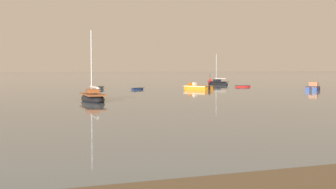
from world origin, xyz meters
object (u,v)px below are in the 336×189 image
object	(u,v)px
rowboat_moored_3	(100,88)
motorboat_moored_3	(194,88)
rowboat_moored_5	(137,89)
sailboat_moored_0	(218,83)
motorboat_moored_1	(313,88)
sailboat_moored_1	(93,98)
channel_buoy	(210,81)
rowboat_moored_4	(243,86)

from	to	relation	value
rowboat_moored_3	motorboat_moored_3	distance (m)	15.91
rowboat_moored_5	sailboat_moored_0	bearing A→B (deg)	4.97
rowboat_moored_3	motorboat_moored_1	bearing A→B (deg)	-98.22
sailboat_moored_1	channel_buoy	size ratio (longest dim) A/B	3.48
motorboat_moored_3	channel_buoy	size ratio (longest dim) A/B	2.53
rowboat_moored_4	motorboat_moored_3	xyz separation A→B (m)	(-12.94, -6.33, 0.13)
rowboat_moored_3	rowboat_moored_5	xyz separation A→B (m)	(5.37, -3.97, -0.04)
sailboat_moored_1	channel_buoy	distance (m)	67.07
sailboat_moored_1	motorboat_moored_1	bearing A→B (deg)	-69.70
motorboat_moored_3	rowboat_moored_4	bearing A→B (deg)	-87.92
rowboat_moored_4	channel_buoy	size ratio (longest dim) A/B	1.40
motorboat_moored_3	motorboat_moored_1	bearing A→B (deg)	-141.19
rowboat_moored_3	rowboat_moored_5	size ratio (longest dim) A/B	1.39
sailboat_moored_0	motorboat_moored_3	distance (m)	24.41
motorboat_moored_3	rowboat_moored_5	size ratio (longest dim) A/B	1.96
rowboat_moored_3	motorboat_moored_3	world-z (taller)	motorboat_moored_3
sailboat_moored_1	rowboat_moored_3	bearing A→B (deg)	-12.39
sailboat_moored_0	motorboat_moored_1	xyz separation A→B (m)	(2.49, -28.34, 0.00)
sailboat_moored_1	rowboat_moored_5	bearing A→B (deg)	-25.33
motorboat_moored_1	channel_buoy	world-z (taller)	channel_buoy
rowboat_moored_3	sailboat_moored_1	bearing A→B (deg)	-176.04
motorboat_moored_3	channel_buoy	distance (m)	37.27
rowboat_moored_4	rowboat_moored_5	size ratio (longest dim) A/B	1.09
motorboat_moored_1	sailboat_moored_1	bearing A→B (deg)	153.56
motorboat_moored_1	motorboat_moored_3	bearing A→B (deg)	108.69
channel_buoy	sailboat_moored_0	bearing A→B (deg)	-109.33
rowboat_moored_4	rowboat_moored_5	xyz separation A→B (m)	(-21.72, -3.03, -0.01)
rowboat_moored_3	motorboat_moored_3	xyz separation A→B (m)	(14.15, -7.27, 0.09)
rowboat_moored_4	sailboat_moored_1	size ratio (longest dim) A/B	0.40
motorboat_moored_1	rowboat_moored_3	size ratio (longest dim) A/B	1.21
sailboat_moored_1	sailboat_moored_0	bearing A→B (deg)	-39.16
sailboat_moored_1	motorboat_moored_3	bearing A→B (deg)	-43.17
rowboat_moored_4	channel_buoy	distance (m)	26.44
rowboat_moored_4	motorboat_moored_3	world-z (taller)	motorboat_moored_3
sailboat_moored_0	rowboat_moored_4	distance (m)	13.33
rowboat_moored_4	rowboat_moored_5	bearing A→B (deg)	-158.04
rowboat_moored_4	motorboat_moored_3	distance (m)	14.40
sailboat_moored_1	rowboat_moored_4	bearing A→B (deg)	-48.98
motorboat_moored_3	sailboat_moored_1	world-z (taller)	sailboat_moored_1
motorboat_moored_1	channel_buoy	size ratio (longest dim) A/B	2.17
rowboat_moored_4	motorboat_moored_1	bearing A→B (deg)	-60.57
channel_buoy	motorboat_moored_3	bearing A→B (deg)	-120.65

